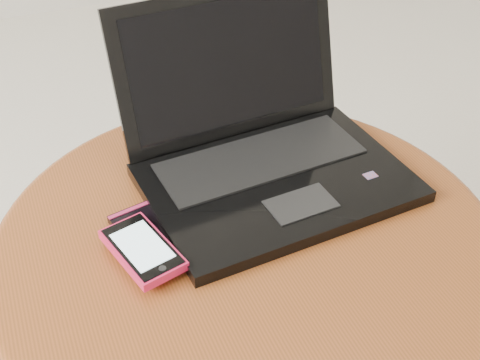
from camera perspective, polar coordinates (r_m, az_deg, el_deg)
name	(u,v)px	position (r m, az deg, el deg)	size (l,w,h in m)	color
table	(247,291)	(0.84, 0.67, -10.00)	(0.63, 0.63, 0.50)	brown
laptop	(262,147)	(0.84, 2.03, 2.99)	(0.35, 0.31, 0.21)	black
phone_black	(151,236)	(0.76, -8.03, -5.05)	(0.08, 0.13, 0.01)	black
phone_pink	(143,249)	(0.73, -8.78, -6.21)	(0.08, 0.12, 0.01)	#E91F51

